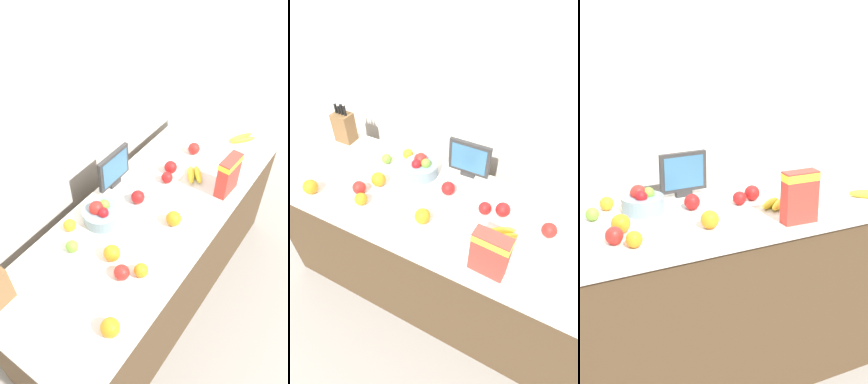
# 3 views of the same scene
# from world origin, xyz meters

# --- Properties ---
(ground_plane) EXTENTS (14.00, 14.00, 0.00)m
(ground_plane) POSITION_xyz_m (0.00, 0.00, 0.00)
(ground_plane) COLOR gray
(wall_back) EXTENTS (9.00, 0.06, 2.60)m
(wall_back) POSITION_xyz_m (0.00, 0.59, 1.30)
(wall_back) COLOR silver
(wall_back) RESTS_ON ground_plane
(counter) EXTENTS (2.11, 0.75, 0.88)m
(counter) POSITION_xyz_m (0.00, 0.00, 0.44)
(counter) COLOR #4C3823
(counter) RESTS_ON ground_plane
(small_monitor) EXTENTS (0.26, 0.03, 0.24)m
(small_monitor) POSITION_xyz_m (0.02, 0.31, 1.01)
(small_monitor) COLOR #2D2D2D
(small_monitor) RESTS_ON counter
(cereal_box) EXTENTS (0.17, 0.08, 0.25)m
(cereal_box) POSITION_xyz_m (0.36, -0.27, 1.01)
(cereal_box) COLOR red
(cereal_box) RESTS_ON counter
(fruit_bowl) EXTENTS (0.21, 0.21, 0.13)m
(fruit_bowl) POSITION_xyz_m (-0.24, 0.19, 0.93)
(fruit_bowl) COLOR gray
(fruit_bowl) RESTS_ON counter
(banana_bunch_left) EXTENTS (0.18, 0.16, 0.04)m
(banana_bunch_left) POSITION_xyz_m (0.36, -0.06, 0.90)
(banana_bunch_left) COLOR yellow
(banana_bunch_left) RESTS_ON counter
(banana_bunch_right) EXTENTS (0.19, 0.16, 0.03)m
(banana_bunch_right) POSITION_xyz_m (0.89, -0.14, 0.90)
(banana_bunch_right) COLOR yellow
(banana_bunch_right) RESTS_ON counter
(apple_middle) EXTENTS (0.08, 0.08, 0.08)m
(apple_middle) POSITION_xyz_m (-0.02, 0.11, 0.92)
(apple_middle) COLOR red
(apple_middle) RESTS_ON counter
(apple_by_knife_block) EXTENTS (0.07, 0.07, 0.07)m
(apple_by_knife_block) POSITION_xyz_m (-0.49, 0.18, 0.91)
(apple_by_knife_block) COLOR #6B9E33
(apple_by_knife_block) RESTS_ON counter
(apple_rear) EXTENTS (0.08, 0.08, 0.08)m
(apple_rear) POSITION_xyz_m (0.32, 0.09, 0.92)
(apple_rear) COLOR red
(apple_rear) RESTS_ON counter
(apple_front) EXTENTS (0.08, 0.08, 0.08)m
(apple_front) POSITION_xyz_m (0.57, 0.07, 0.92)
(apple_front) COLOR red
(apple_front) RESTS_ON counter
(apple_near_bananas) EXTENTS (0.07, 0.07, 0.07)m
(apple_near_bananas) POSITION_xyz_m (0.23, 0.06, 0.91)
(apple_near_bananas) COLOR red
(apple_near_bananas) RESTS_ON counter
(apple_leftmost) EXTENTS (0.08, 0.08, 0.08)m
(apple_leftmost) POSITION_xyz_m (-0.48, -0.13, 0.92)
(apple_leftmost) COLOR red
(apple_leftmost) RESTS_ON counter
(orange_mid_right) EXTENTS (0.09, 0.09, 0.09)m
(orange_mid_right) POSITION_xyz_m (-0.42, -0.02, 0.92)
(orange_mid_right) COLOR orange
(orange_mid_right) RESTS_ON counter
(orange_front_center) EXTENTS (0.07, 0.07, 0.07)m
(orange_front_center) POSITION_xyz_m (-0.40, 0.29, 0.91)
(orange_front_center) COLOR orange
(orange_front_center) RESTS_ON counter
(orange_by_cereal) EXTENTS (0.09, 0.09, 0.09)m
(orange_by_cereal) POSITION_xyz_m (-0.04, -0.15, 0.92)
(orange_by_cereal) COLOR orange
(orange_by_cereal) RESTS_ON counter
(orange_front_left) EXTENTS (0.07, 0.07, 0.07)m
(orange_front_left) POSITION_xyz_m (-0.41, -0.20, 0.91)
(orange_front_left) COLOR orange
(orange_front_left) RESTS_ON counter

